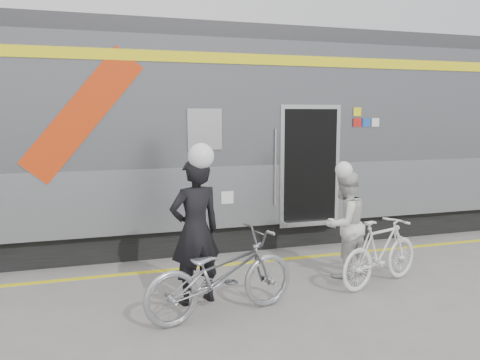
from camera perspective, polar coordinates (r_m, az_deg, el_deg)
name	(u,v)px	position (r m, az deg, el deg)	size (l,w,h in m)	color
ground	(323,306)	(6.98, 9.29, -13.75)	(90.00, 90.00, 0.00)	slate
train	(177,137)	(10.15, -7.12, 4.80)	(24.00, 3.17, 4.10)	black
safety_strip	(265,261)	(8.84, 2.81, -9.06)	(24.00, 0.12, 0.01)	yellow
man	(195,231)	(6.75, -5.06, -5.71)	(0.71, 0.47, 1.96)	black
bicycle_left	(221,274)	(6.40, -2.12, -10.50)	(0.71, 2.05, 1.08)	#96979C
woman	(344,224)	(8.03, 11.63, -4.86)	(0.80, 0.62, 1.65)	silver
bicycle_right	(381,252)	(7.80, 15.52, -7.79)	(0.47, 1.66, 1.00)	silver
helmet_man	(194,144)	(6.59, -5.18, 4.05)	(0.34, 0.34, 0.34)	white
helmet_woman	(346,163)	(7.88, 11.81, 1.94)	(0.26, 0.26, 0.26)	white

